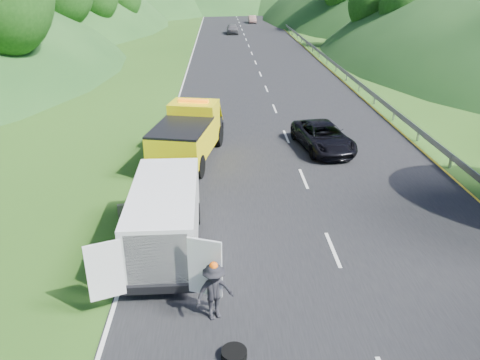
{
  "coord_description": "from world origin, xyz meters",
  "views": [
    {
      "loc": [
        -0.77,
        -15.51,
        8.74
      ],
      "look_at": [
        -0.05,
        1.11,
        1.3
      ],
      "focal_mm": 35.0,
      "sensor_mm": 36.0,
      "label": 1
    }
  ],
  "objects_px": {
    "white_van": "(166,214)",
    "worker": "(215,317)",
    "woman": "(149,219)",
    "child": "(180,237)",
    "suitcase": "(122,211)",
    "passing_suv": "(322,149)",
    "tow_truck": "(189,133)",
    "spare_tire": "(234,358)"
  },
  "relations": [
    {
      "from": "worker",
      "to": "spare_tire",
      "type": "bearing_deg",
      "value": -96.4
    },
    {
      "from": "child",
      "to": "suitcase",
      "type": "distance_m",
      "value": 2.88
    },
    {
      "from": "child",
      "to": "worker",
      "type": "height_order",
      "value": "worker"
    },
    {
      "from": "child",
      "to": "suitcase",
      "type": "relative_size",
      "value": 2.05
    },
    {
      "from": "woman",
      "to": "suitcase",
      "type": "relative_size",
      "value": 3.49
    },
    {
      "from": "tow_truck",
      "to": "white_van",
      "type": "distance_m",
      "value": 8.44
    },
    {
      "from": "white_van",
      "to": "worker",
      "type": "xyz_separation_m",
      "value": [
        1.64,
        -3.63,
        -1.32
      ]
    },
    {
      "from": "spare_tire",
      "to": "woman",
      "type": "bearing_deg",
      "value": 113.1
    },
    {
      "from": "white_van",
      "to": "child",
      "type": "height_order",
      "value": "white_van"
    },
    {
      "from": "spare_tire",
      "to": "passing_suv",
      "type": "xyz_separation_m",
      "value": [
        5.2,
        14.63,
        0.0
      ]
    },
    {
      "from": "woman",
      "to": "tow_truck",
      "type": "bearing_deg",
      "value": -24.9
    },
    {
      "from": "suitcase",
      "to": "white_van",
      "type": "bearing_deg",
      "value": -49.72
    },
    {
      "from": "passing_suv",
      "to": "child",
      "type": "bearing_deg",
      "value": -137.56
    },
    {
      "from": "tow_truck",
      "to": "spare_tire",
      "type": "height_order",
      "value": "tow_truck"
    },
    {
      "from": "child",
      "to": "passing_suv",
      "type": "bearing_deg",
      "value": 103.77
    },
    {
      "from": "suitcase",
      "to": "passing_suv",
      "type": "xyz_separation_m",
      "value": [
        9.33,
        7.15,
        -0.26
      ]
    },
    {
      "from": "tow_truck",
      "to": "child",
      "type": "bearing_deg",
      "value": -77.93
    },
    {
      "from": "tow_truck",
      "to": "passing_suv",
      "type": "distance_m",
      "value": 7.25
    },
    {
      "from": "suitcase",
      "to": "spare_tire",
      "type": "bearing_deg",
      "value": -61.13
    },
    {
      "from": "worker",
      "to": "suitcase",
      "type": "bearing_deg",
      "value": 97.04
    },
    {
      "from": "suitcase",
      "to": "passing_suv",
      "type": "relative_size",
      "value": 0.1
    },
    {
      "from": "tow_truck",
      "to": "suitcase",
      "type": "distance_m",
      "value": 6.58
    },
    {
      "from": "child",
      "to": "suitcase",
      "type": "height_order",
      "value": "child"
    },
    {
      "from": "woman",
      "to": "child",
      "type": "bearing_deg",
      "value": -150.64
    },
    {
      "from": "tow_truck",
      "to": "spare_tire",
      "type": "xyz_separation_m",
      "value": [
        1.84,
        -13.56,
        -1.36
      ]
    },
    {
      "from": "white_van",
      "to": "suitcase",
      "type": "height_order",
      "value": "white_van"
    },
    {
      "from": "child",
      "to": "white_van",
      "type": "bearing_deg",
      "value": -63.76
    },
    {
      "from": "worker",
      "to": "spare_tire",
      "type": "xyz_separation_m",
      "value": [
        0.48,
        -1.49,
        0.0
      ]
    },
    {
      "from": "white_van",
      "to": "suitcase",
      "type": "bearing_deg",
      "value": 129.2
    },
    {
      "from": "tow_truck",
      "to": "suitcase",
      "type": "height_order",
      "value": "tow_truck"
    },
    {
      "from": "woman",
      "to": "child",
      "type": "relative_size",
      "value": 1.7
    },
    {
      "from": "white_van",
      "to": "woman",
      "type": "height_order",
      "value": "white_van"
    },
    {
      "from": "spare_tire",
      "to": "passing_suv",
      "type": "relative_size",
      "value": 0.13
    },
    {
      "from": "tow_truck",
      "to": "child",
      "type": "relative_size",
      "value": 6.49
    },
    {
      "from": "child",
      "to": "passing_suv",
      "type": "distance_m",
      "value": 11.24
    },
    {
      "from": "spare_tire",
      "to": "white_van",
      "type": "bearing_deg",
      "value": 112.53
    },
    {
      "from": "white_van",
      "to": "spare_tire",
      "type": "distance_m",
      "value": 5.7
    },
    {
      "from": "white_van",
      "to": "worker",
      "type": "distance_m",
      "value": 4.2
    },
    {
      "from": "white_van",
      "to": "child",
      "type": "bearing_deg",
      "value": 62.96
    },
    {
      "from": "spare_tire",
      "to": "passing_suv",
      "type": "distance_m",
      "value": 15.53
    },
    {
      "from": "suitcase",
      "to": "spare_tire",
      "type": "distance_m",
      "value": 8.55
    },
    {
      "from": "child",
      "to": "passing_suv",
      "type": "relative_size",
      "value": 0.21
    }
  ]
}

